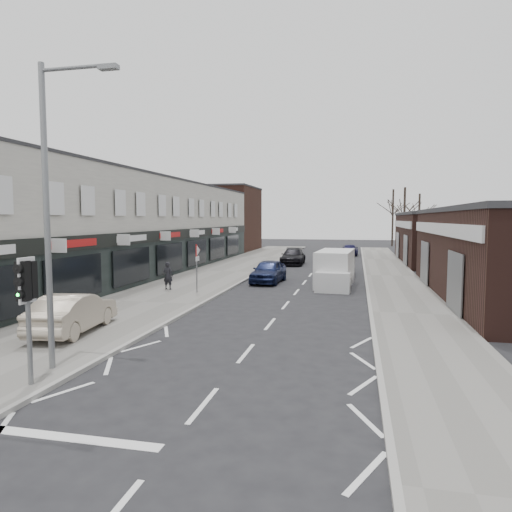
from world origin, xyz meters
The scene contains 20 objects.
ground centered at (0.00, 0.00, 0.00)m, with size 160.00×160.00×0.00m, color black.
pavement_left centered at (-6.75, 22.00, 0.06)m, with size 5.50×64.00×0.12m, color slate.
pavement_right centered at (5.75, 22.00, 0.06)m, with size 3.50×64.00×0.12m, color slate.
shop_terrace_left centered at (-13.50, 19.50, 3.55)m, with size 8.00×41.00×7.10m, color beige.
brick_block_far centered at (-13.50, 45.00, 4.00)m, with size 8.00×10.00×8.00m, color #42241C.
right_unit_far centered at (12.50, 34.00, 2.25)m, with size 10.00×16.00×4.50m, color #361D18.
tree_far_a centered at (9.00, 48.00, 0.00)m, with size 3.60×3.60×8.00m, color #382D26, non-canonical shape.
tree_far_b centered at (11.50, 54.00, 0.00)m, with size 3.60×3.60×7.50m, color #382D26, non-canonical shape.
tree_far_c centered at (8.50, 60.00, 0.00)m, with size 3.60×3.60×8.50m, color #382D26, non-canonical shape.
traffic_light centered at (-4.40, -2.02, 2.41)m, with size 0.28×0.60×3.10m.
street_lamp centered at (-4.53, -0.80, 4.62)m, with size 2.23×0.22×8.00m.
warning_sign centered at (-5.16, 12.00, 2.20)m, with size 0.12×0.80×2.70m.
white_van centered at (2.00, 16.79, 1.03)m, with size 2.31×5.73×2.18m.
sedan_on_pavement centered at (-6.50, 2.80, 0.82)m, with size 1.48×4.24×1.40m, color #B1A38E.
pedestrian centered at (-7.15, 12.62, 0.91)m, with size 0.58×0.38×1.58m, color black.
parked_car_left_a centered at (-2.27, 17.45, 0.74)m, with size 1.75×4.35×1.48m, color #141C3F.
parked_car_left_b centered at (-2.32, 29.39, 0.72)m, with size 2.01×4.94×1.43m, color black.
parked_car_right_a centered at (2.20, 22.24, 0.82)m, with size 1.73×4.97×1.64m, color silver.
parked_car_right_b centered at (2.20, 25.11, 0.71)m, with size 1.69×4.19×1.43m, color black.
parked_car_right_c centered at (2.56, 41.00, 0.62)m, with size 1.73×4.25×1.23m, color #14123A.
Camera 1 is at (3.27, -11.34, 4.14)m, focal length 32.00 mm.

